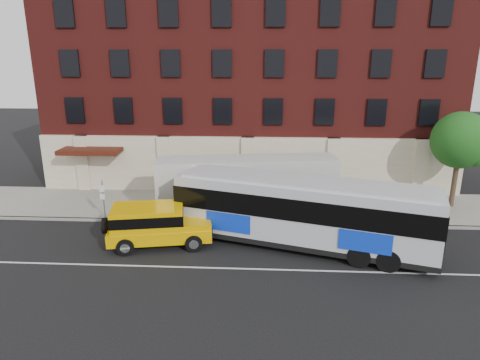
# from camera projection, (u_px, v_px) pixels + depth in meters

# --- Properties ---
(ground) EXTENTS (120.00, 120.00, 0.00)m
(ground) POSITION_uv_depth(u_px,v_px,m) (238.00, 274.00, 19.52)
(ground) COLOR black
(ground) RESTS_ON ground
(sidewalk) EXTENTS (60.00, 6.00, 0.15)m
(sidewalk) POSITION_uv_depth(u_px,v_px,m) (246.00, 206.00, 28.11)
(sidewalk) COLOR #9A968C
(sidewalk) RESTS_ON ground
(kerb) EXTENTS (60.00, 0.25, 0.15)m
(kerb) POSITION_uv_depth(u_px,v_px,m) (244.00, 223.00, 25.24)
(kerb) COLOR #9A968C
(kerb) RESTS_ON ground
(lane_line) EXTENTS (60.00, 0.12, 0.01)m
(lane_line) POSITION_uv_depth(u_px,v_px,m) (238.00, 269.00, 19.99)
(lane_line) COLOR silver
(lane_line) RESTS_ON ground
(building) EXTENTS (30.00, 12.10, 15.00)m
(building) POSITION_uv_depth(u_px,v_px,m) (250.00, 83.00, 33.54)
(building) COLOR #5D1916
(building) RESTS_ON sidewalk
(sign_pole) EXTENTS (0.30, 0.20, 2.50)m
(sign_pole) POSITION_uv_depth(u_px,v_px,m) (103.00, 198.00, 25.43)
(sign_pole) COLOR gray
(sign_pole) RESTS_ON ground
(street_tree) EXTENTS (3.60, 3.60, 6.20)m
(street_tree) POSITION_uv_depth(u_px,v_px,m) (461.00, 142.00, 26.61)
(street_tree) COLOR #36261B
(street_tree) RESTS_ON sidewalk
(city_bus) EXTENTS (13.59, 6.69, 3.66)m
(city_bus) POSITION_uv_depth(u_px,v_px,m) (302.00, 210.00, 21.77)
(city_bus) COLOR silver
(city_bus) RESTS_ON ground
(yellow_suv) EXTENTS (5.78, 3.23, 2.15)m
(yellow_suv) POSITION_uv_depth(u_px,v_px,m) (155.00, 223.00, 22.20)
(yellow_suv) COLOR #F0B100
(yellow_suv) RESTS_ON ground
(shipping_container) EXTENTS (11.24, 3.88, 3.68)m
(shipping_container) POSITION_uv_depth(u_px,v_px,m) (247.00, 187.00, 26.21)
(shipping_container) COLOR black
(shipping_container) RESTS_ON ground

